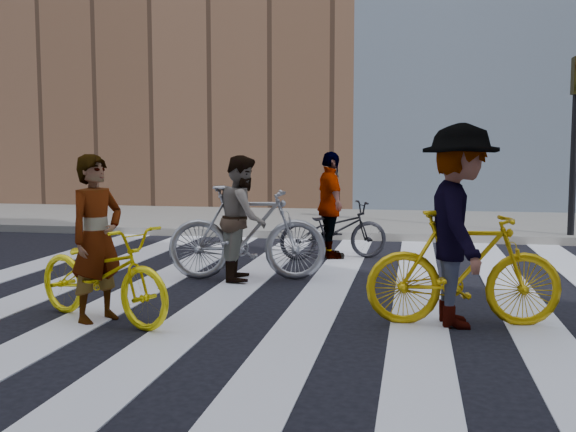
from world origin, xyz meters
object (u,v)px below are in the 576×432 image
(rider_mid, at_px, (243,218))
(rider_left, at_px, (97,239))
(bike_yellow_left, at_px, (102,273))
(bike_yellow_right, at_px, (463,268))
(rider_rear, at_px, (331,205))
(bike_silver_mid, at_px, (247,233))
(rider_right, at_px, (459,226))
(traffic_signal, at_px, (576,117))
(bike_dark_rear, at_px, (334,230))

(rider_mid, bearing_deg, rider_left, 150.32)
(bike_yellow_left, xyz_separation_m, bike_yellow_right, (3.49, 0.50, 0.08))
(bike_yellow_right, height_order, rider_rear, rider_rear)
(bike_silver_mid, xyz_separation_m, rider_right, (2.57, -1.86, 0.36))
(rider_mid, bearing_deg, bike_yellow_right, -134.08)
(bike_yellow_left, distance_m, rider_right, 3.51)
(traffic_signal, bearing_deg, rider_mid, -138.67)
(bike_yellow_right, xyz_separation_m, rider_left, (-3.54, -0.50, 0.27))
(bike_yellow_right, bearing_deg, rider_mid, 48.45)
(bike_silver_mid, relative_size, rider_rear, 1.23)
(bike_yellow_left, distance_m, rider_rear, 4.61)
(traffic_signal, height_order, rider_mid, traffic_signal)
(bike_dark_rear, bearing_deg, rider_left, 133.89)
(traffic_signal, relative_size, rider_rear, 1.99)
(rider_right, bearing_deg, bike_silver_mid, 47.42)
(traffic_signal, distance_m, bike_silver_mid, 6.83)
(bike_dark_rear, xyz_separation_m, rider_right, (1.66, -3.76, 0.52))
(traffic_signal, height_order, bike_dark_rear, traffic_signal)
(bike_silver_mid, xyz_separation_m, rider_mid, (-0.05, 0.00, 0.19))
(bike_dark_rear, relative_size, rider_left, 1.03)
(bike_silver_mid, bearing_deg, rider_rear, -33.57)
(rider_mid, relative_size, rider_right, 0.83)
(rider_right, bearing_deg, rider_rear, 17.75)
(bike_yellow_left, bearing_deg, rider_right, -57.39)
(rider_mid, xyz_separation_m, rider_rear, (0.91, 1.90, 0.02))
(bike_yellow_right, bearing_deg, rider_right, 83.33)
(bike_dark_rear, bearing_deg, bike_silver_mid, 131.67)
(traffic_signal, xyz_separation_m, rider_rear, (-4.09, -2.50, -1.44))
(traffic_signal, distance_m, bike_dark_rear, 5.10)
(bike_yellow_left, relative_size, bike_yellow_right, 0.98)
(rider_rear, bearing_deg, rider_left, 134.46)
(rider_left, height_order, rider_right, rider_right)
(traffic_signal, distance_m, bike_yellow_right, 6.90)
(traffic_signal, distance_m, rider_mid, 6.82)
(bike_yellow_right, relative_size, rider_rear, 1.11)
(bike_silver_mid, height_order, rider_right, rider_right)
(traffic_signal, bearing_deg, bike_silver_mid, -138.38)
(traffic_signal, relative_size, bike_yellow_right, 1.79)
(rider_left, bearing_deg, bike_dark_rear, 1.02)
(bike_yellow_right, distance_m, bike_dark_rear, 4.13)
(rider_left, height_order, rider_mid, rider_left)
(rider_left, bearing_deg, bike_silver_mid, 2.87)
(bike_silver_mid, bearing_deg, bike_dark_rear, -34.81)
(bike_silver_mid, height_order, rider_rear, rider_rear)
(traffic_signal, height_order, bike_yellow_right, traffic_signal)
(rider_mid, relative_size, rider_rear, 0.97)
(traffic_signal, relative_size, rider_left, 2.01)
(traffic_signal, xyz_separation_m, bike_yellow_right, (-2.34, -6.26, -1.72))
(bike_yellow_left, height_order, bike_dark_rear, bike_yellow_left)
(bike_dark_rear, xyz_separation_m, rider_rear, (-0.05, 0.00, 0.39))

